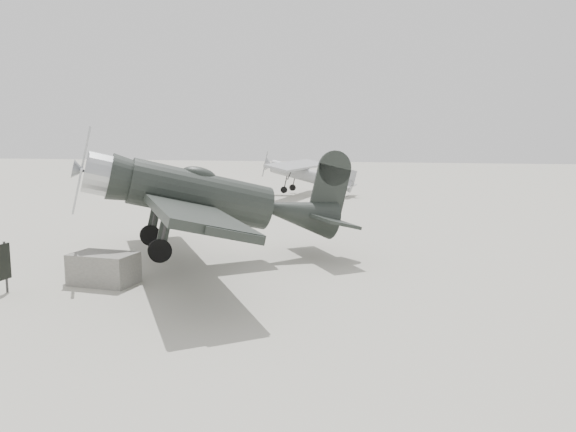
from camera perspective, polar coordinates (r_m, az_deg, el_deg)
name	(u,v)px	position (r m, az deg, el deg)	size (l,w,h in m)	color
ground	(262,271)	(17.91, -2.70, -5.57)	(160.00, 160.00, 0.00)	gray
lowwing_monoplane	(214,198)	(18.82, -7.57, 1.78)	(10.29, 11.86, 4.12)	black
highwing_monoplane	(305,171)	(41.02, 1.71, 4.55)	(6.96, 9.80, 2.77)	gray
equipment_block	(104,269)	(17.06, -18.21, -5.10)	(1.80, 1.13, 0.90)	#65645E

